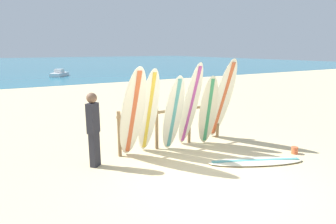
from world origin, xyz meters
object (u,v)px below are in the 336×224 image
object	(u,v)px
surfboard_leaning_left	(149,112)
surfboard_leaning_right	(222,100)
beachgoer_standing	(93,127)
sand_bucket	(295,150)
surfboard_leaning_far_left	(133,114)
surfboard_leaning_center	(190,105)
surfboard_rack	(174,120)
surfboard_lying_on_sand	(256,161)
surfboard_leaning_center_right	(208,111)
surfboard_leaning_center_left	(173,114)
small_boat_offshore	(59,74)

from	to	relation	value
surfboard_leaning_left	surfboard_leaning_right	xyz separation A→B (m)	(2.35, -0.08, 0.10)
beachgoer_standing	sand_bucket	distance (m)	5.13
surfboard_leaning_far_left	surfboard_leaning_center	bearing A→B (deg)	3.59
surfboard_rack	surfboard_lying_on_sand	world-z (taller)	surfboard_rack
surfboard_rack	surfboard_leaning_center_right	world-z (taller)	surfboard_leaning_center_right
surfboard_leaning_far_left	surfboard_lying_on_sand	xyz separation A→B (m)	(2.45, -1.62, -1.13)
surfboard_leaning_center	surfboard_leaning_right	world-z (taller)	surfboard_leaning_right
surfboard_leaning_far_left	sand_bucket	xyz separation A→B (m)	(3.79, -1.71, -1.07)
surfboard_leaning_center	sand_bucket	bearing A→B (deg)	-41.55
surfboard_rack	surfboard_leaning_center_left	size ratio (longest dim) A/B	1.60
surfboard_leaning_center_left	surfboard_leaning_left	bearing A→B (deg)	166.21
surfboard_leaning_far_left	surfboard_leaning_center_right	xyz separation A→B (m)	(2.28, 0.02, -0.17)
surfboard_leaning_far_left	surfboard_leaning_left	distance (m)	0.55
beachgoer_standing	sand_bucket	world-z (taller)	beachgoer_standing
surfboard_leaning_left	surfboard_lying_on_sand	world-z (taller)	surfboard_leaning_left
surfboard_lying_on_sand	surfboard_leaning_center_left	bearing A→B (deg)	128.06
surfboard_rack	surfboard_leaning_right	bearing A→B (deg)	-13.03
surfboard_leaning_center_left	surfboard_leaning_right	world-z (taller)	surfboard_leaning_right
surfboard_leaning_center	surfboard_lying_on_sand	distance (m)	2.20
surfboard_leaning_right	sand_bucket	bearing A→B (deg)	-63.02
surfboard_rack	beachgoer_standing	world-z (taller)	beachgoer_standing
surfboard_leaning_center	surfboard_leaning_right	size ratio (longest dim) A/B	0.97
surfboard_leaning_center	beachgoer_standing	distance (m)	2.66
surfboard_leaning_center_right	surfboard_rack	bearing A→B (deg)	153.77
surfboard_leaning_far_left	surfboard_leaning_left	bearing A→B (deg)	20.15
surfboard_lying_on_sand	beachgoer_standing	world-z (taller)	beachgoer_standing
surfboard_leaning_center	sand_bucket	world-z (taller)	surfboard_leaning_center
surfboard_rack	surfboard_leaning_right	xyz separation A→B (m)	(1.45, -0.33, 0.48)
surfboard_leaning_far_left	surfboard_leaning_center_right	world-z (taller)	surfboard_leaning_far_left
surfboard_lying_on_sand	surfboard_leaning_right	bearing A→B (deg)	76.70
surfboard_rack	surfboard_leaning_right	distance (m)	1.56
surfboard_leaning_right	small_boat_offshore	world-z (taller)	surfboard_leaning_right
surfboard_leaning_center_right	sand_bucket	distance (m)	2.47
surfboard_leaning_left	surfboard_leaning_center_left	world-z (taller)	surfboard_leaning_left
surfboard_leaning_center	beachgoer_standing	world-z (taller)	surfboard_leaning_center
surfboard_leaning_center_right	surfboard_leaning_right	world-z (taller)	surfboard_leaning_right
surfboard_leaning_left	surfboard_leaning_center	size ratio (longest dim) A/B	0.95
small_boat_offshore	sand_bucket	distance (m)	26.00
surfboard_rack	surfboard_leaning_center_left	bearing A→B (deg)	-122.32
surfboard_rack	surfboard_leaning_far_left	size ratio (longest dim) A/B	1.42
sand_bucket	surfboard_lying_on_sand	bearing A→B (deg)	176.33
sand_bucket	beachgoer_standing	bearing A→B (deg)	158.50
surfboard_leaning_right	sand_bucket	distance (m)	2.34
beachgoer_standing	small_boat_offshore	size ratio (longest dim) A/B	0.70
surfboard_rack	sand_bucket	xyz separation A→B (m)	(2.38, -2.16, -0.65)
surfboard_leaning_right	surfboard_lying_on_sand	bearing A→B (deg)	-103.30
small_boat_offshore	surfboard_leaning_left	bearing A→B (deg)	-95.24
surfboard_leaning_center_right	surfboard_leaning_right	size ratio (longest dim) A/B	0.81
surfboard_leaning_far_left	small_boat_offshore	xyz separation A→B (m)	(2.73, 24.27, -0.91)
surfboard_rack	surfboard_leaning_left	xyz separation A→B (m)	(-0.90, -0.26, 0.38)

